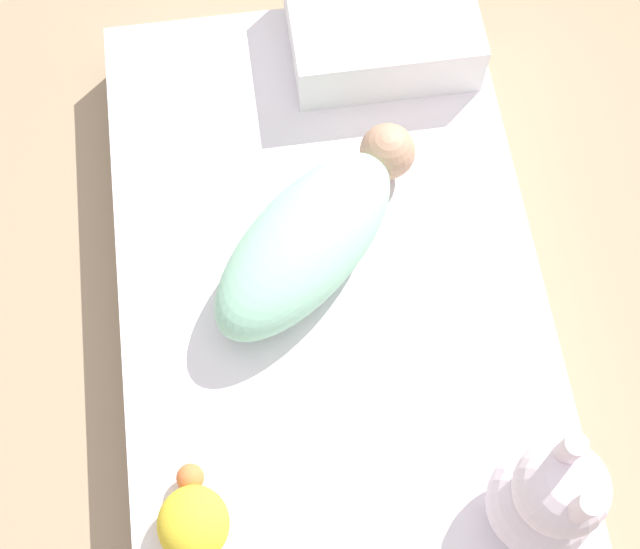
% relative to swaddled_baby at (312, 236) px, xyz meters
% --- Properties ---
extents(ground_plane, '(12.00, 12.00, 0.00)m').
position_rel_swaddled_baby_xyz_m(ground_plane, '(-0.12, -0.02, -0.21)').
color(ground_plane, '#9E8466').
extents(bed_mattress, '(1.36, 0.77, 0.13)m').
position_rel_swaddled_baby_xyz_m(bed_mattress, '(-0.12, -0.02, -0.14)').
color(bed_mattress, white).
rests_on(bed_mattress, ground_plane).
extents(swaddled_baby, '(0.44, 0.45, 0.15)m').
position_rel_swaddled_baby_xyz_m(swaddled_baby, '(0.00, 0.00, 0.00)').
color(swaddled_baby, '#99D6B2').
rests_on(swaddled_baby, bed_mattress).
extents(pillow, '(0.29, 0.36, 0.12)m').
position_rel_swaddled_baby_xyz_m(pillow, '(0.45, -0.20, -0.02)').
color(pillow, white).
rests_on(pillow, bed_mattress).
extents(bunny_plush, '(0.17, 0.17, 0.34)m').
position_rel_swaddled_baby_xyz_m(bunny_plush, '(-0.51, -0.29, 0.06)').
color(bunny_plush, silver).
rests_on(bunny_plush, bed_mattress).
extents(turtle_plush, '(0.16, 0.12, 0.09)m').
position_rel_swaddled_baby_xyz_m(turtle_plush, '(-0.45, 0.25, -0.03)').
color(turtle_plush, yellow).
rests_on(turtle_plush, bed_mattress).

